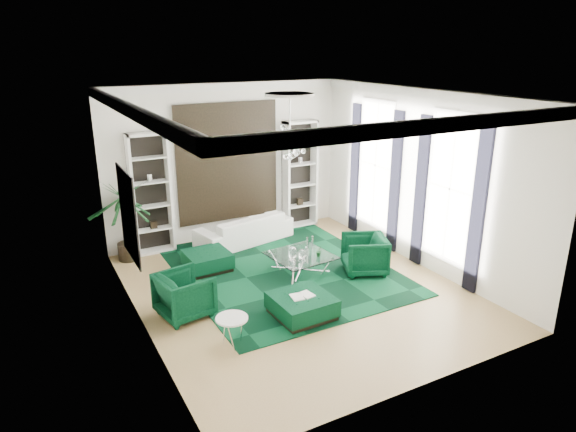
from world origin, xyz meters
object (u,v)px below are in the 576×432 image
sofa (244,229)px  coffee_table (300,264)px  armchair_left (185,295)px  side_table (232,332)px  ottoman_front (302,306)px  armchair_right (364,254)px  ottoman_side (207,261)px  palm (124,209)px

sofa → coffee_table: sofa is taller
armchair_left → side_table: 1.38m
sofa → ottoman_front: 3.88m
armchair_right → ottoman_side: size_ratio=0.99×
ottoman_front → palm: palm is taller
sofa → armchair_right: size_ratio=2.68×
side_table → palm: bearing=99.4°
armchair_right → ottoman_side: (-2.89, 1.71, -0.21)m
palm → armchair_left: bearing=-83.3°
sofa → side_table: 4.60m
sofa → armchair_left: armchair_left is taller
sofa → armchair_right: 3.22m
armchair_left → coffee_table: size_ratio=0.75×
coffee_table → palm: size_ratio=0.50×
armchair_left → ottoman_front: size_ratio=0.89×
armchair_right → ottoman_side: 3.37m
armchair_left → side_table: armchair_left is taller
palm → armchair_right: bearing=-35.7°
ottoman_side → ottoman_front: size_ratio=0.90×
ottoman_front → palm: 4.74m
sofa → coffee_table: 2.24m
palm → ottoman_side: bearing=-44.6°
ottoman_side → sofa: bearing=39.5°
sofa → side_table: size_ratio=4.60×
armchair_left → ottoman_front: bearing=-129.7°
side_table → palm: 4.54m
sofa → ottoman_side: bearing=27.6°
armchair_left → ottoman_side: bearing=-41.4°
armchair_left → side_table: bearing=-174.8°
ottoman_front → palm: (-2.18, 4.09, 1.00)m
ottoman_front → armchair_left: bearing=150.4°
side_table → coffee_table: bearing=39.2°
armchair_right → palm: 5.33m
sofa → coffee_table: size_ratio=2.00×
coffee_table → side_table: (-2.35, -1.91, 0.04)m
armchair_left → palm: (-0.36, 3.06, 0.79)m
sofa → ottoman_side: sofa is taller
coffee_table → armchair_right: bearing=-26.9°
sofa → palm: 2.89m
side_table → ottoman_front: bearing=11.3°
armchair_left → armchair_right: size_ratio=1.00×
armchair_left → side_table: (0.36, -1.32, -0.16)m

